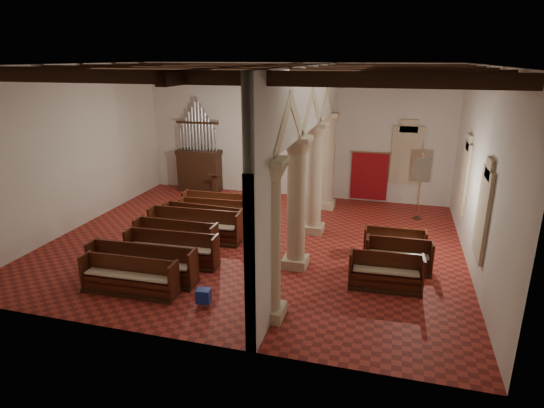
{
  "coord_description": "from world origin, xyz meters",
  "views": [
    {
      "loc": [
        4.52,
        -14.13,
        6.24
      ],
      "look_at": [
        0.5,
        0.5,
        1.3
      ],
      "focal_mm": 30.0,
      "sensor_mm": 36.0,
      "label": 1
    }
  ],
  "objects": [
    {
      "name": "nave_pew_3",
      "position": [
        -2.23,
        -1.57,
        0.37
      ],
      "size": [
        2.8,
        0.74,
        1.1
      ],
      "rotation": [
        0.0,
        0.0,
        0.0
      ],
      "color": "#311A0F",
      "rests_on": "floor"
    },
    {
      "name": "aisle_pew_2",
      "position": [
        4.75,
        0.04,
        0.32
      ],
      "size": [
        1.98,
        0.7,
        0.96
      ],
      "rotation": [
        0.0,
        0.0,
        0.03
      ],
      "color": "#311A0F",
      "rests_on": "floor"
    },
    {
      "name": "nave_pew_2",
      "position": [
        -1.97,
        -2.37,
        0.35
      ],
      "size": [
        2.99,
        0.84,
        1.05
      ],
      "rotation": [
        0.0,
        0.0,
        0.05
      ],
      "color": "#311A0F",
      "rests_on": "floor"
    },
    {
      "name": "hymnal_box_c",
      "position": [
        0.27,
        -0.21,
        0.26
      ],
      "size": [
        0.32,
        0.26,
        0.32
      ],
      "primitive_type": "cube",
      "rotation": [
        0.0,
        0.0,
        0.01
      ],
      "color": "#151F95",
      "rests_on": "floor"
    },
    {
      "name": "floor",
      "position": [
        0.0,
        0.0,
        0.0
      ],
      "size": [
        14.0,
        14.0,
        0.0
      ],
      "primitive_type": "plane",
      "color": "maroon",
      "rests_on": "ground"
    },
    {
      "name": "nave_pew_4",
      "position": [
        -2.09,
        -0.39,
        0.37
      ],
      "size": [
        3.33,
        0.87,
        1.13
      ],
      "rotation": [
        0.0,
        0.0,
        0.04
      ],
      "color": "#311A0F",
      "rests_on": "floor"
    },
    {
      "name": "nave_pew_0",
      "position": [
        -2.24,
        -4.34,
        0.34
      ],
      "size": [
        2.75,
        0.76,
        1.02
      ],
      "rotation": [
        0.0,
        0.0,
        0.03
      ],
      "color": "#311A0F",
      "rests_on": "floor"
    },
    {
      "name": "wall_right",
      "position": [
        7.0,
        0.0,
        3.0
      ],
      "size": [
        0.02,
        12.0,
        6.0
      ],
      "primitive_type": "cube",
      "color": "beige",
      "rests_on": "floor"
    },
    {
      "name": "dossal_curtain",
      "position": [
        3.5,
        5.92,
        1.17
      ],
      "size": [
        1.8,
        0.07,
        2.17
      ],
      "color": "#A01211",
      "rests_on": "floor"
    },
    {
      "name": "tube_heater_b",
      "position": [
        -1.92,
        -3.78,
        0.16
      ],
      "size": [
        0.88,
        0.44,
        0.09
      ],
      "primitive_type": "cylinder",
      "rotation": [
        0.0,
        1.57,
        0.4
      ],
      "color": "white",
      "rests_on": "floor"
    },
    {
      "name": "window_right_b",
      "position": [
        6.98,
        2.5,
        2.2
      ],
      "size": [
        0.03,
        1.0,
        2.2
      ],
      "primitive_type": "cube",
      "color": "#306D54",
      "rests_on": "wall_right"
    },
    {
      "name": "wall_back",
      "position": [
        0.0,
        6.0,
        3.0
      ],
      "size": [
        14.0,
        0.02,
        6.0
      ],
      "primitive_type": "cube",
      "color": "beige",
      "rests_on": "floor"
    },
    {
      "name": "processional_banner",
      "position": [
        5.59,
        4.09,
        0.84
      ],
      "size": [
        0.62,
        0.79,
        2.69
      ],
      "rotation": [
        0.0,
        0.0,
        0.03
      ],
      "color": "#311A0F",
      "rests_on": "floor"
    },
    {
      "name": "lectern",
      "position": [
        -3.3,
        4.47,
        0.5
      ],
      "size": [
        0.58,
        0.6,
        1.22
      ],
      "rotation": [
        0.0,
        0.0,
        -0.28
      ],
      "color": "#381E11",
      "rests_on": "floor"
    },
    {
      "name": "window_back",
      "position": [
        5.0,
        5.98,
        2.2
      ],
      "size": [
        1.0,
        0.03,
        2.2
      ],
      "primitive_type": "cube",
      "color": "#306D54",
      "rests_on": "wall_back"
    },
    {
      "name": "hymnal_box_b",
      "position": [
        -0.89,
        -1.76,
        0.26
      ],
      "size": [
        0.39,
        0.36,
        0.31
      ],
      "primitive_type": "cube",
      "rotation": [
        0.0,
        0.0,
        0.42
      ],
      "color": "navy",
      "rests_on": "floor"
    },
    {
      "name": "nave_pew_5",
      "position": [
        -2.15,
        0.44,
        0.33
      ],
      "size": [
        3.11,
        0.85,
        1.02
      ],
      "rotation": [
        0.0,
        0.0,
        -0.06
      ],
      "color": "#311A0F",
      "rests_on": "floor"
    },
    {
      "name": "ceiling",
      "position": [
        0.0,
        0.0,
        6.0
      ],
      "size": [
        14.0,
        14.0,
        0.0
      ],
      "primitive_type": "plane",
      "rotation": [
        3.14,
        0.0,
        0.0
      ],
      "color": "#321C10",
      "rests_on": "wall_back"
    },
    {
      "name": "nave_pew_1",
      "position": [
        -2.28,
        -3.6,
        0.36
      ],
      "size": [
        3.28,
        0.85,
        1.09
      ],
      "rotation": [
        0.0,
        0.0,
        0.04
      ],
      "color": "#311A0F",
      "rests_on": "floor"
    },
    {
      "name": "nave_pew_7",
      "position": [
        -2.26,
        2.15,
        0.33
      ],
      "size": [
        2.88,
        0.73,
        0.99
      ],
      "rotation": [
        0.0,
        0.0,
        0.02
      ],
      "color": "#311A0F",
      "rests_on": "floor"
    },
    {
      "name": "aisle_pew_0",
      "position": [
        4.54,
        -2.23,
        0.35
      ],
      "size": [
        2.05,
        0.79,
        1.05
      ],
      "rotation": [
        0.0,
        0.0,
        0.05
      ],
      "color": "#311A0F",
      "rests_on": "floor"
    },
    {
      "name": "aisle_pew_1",
      "position": [
        4.88,
        -0.98,
        0.34
      ],
      "size": [
        1.98,
        0.73,
        1.02
      ],
      "rotation": [
        0.0,
        0.0,
        0.03
      ],
      "color": "#311A0F",
      "rests_on": "floor"
    },
    {
      "name": "wall_left",
      "position": [
        -7.0,
        0.0,
        3.0
      ],
      "size": [
        0.02,
        12.0,
        6.0
      ],
      "primitive_type": "cube",
      "color": "beige",
      "rests_on": "floor"
    },
    {
      "name": "pipe_organ",
      "position": [
        -4.5,
        5.5,
        1.37
      ],
      "size": [
        2.1,
        0.85,
        4.4
      ],
      "color": "#311A0F",
      "rests_on": "floor"
    },
    {
      "name": "tube_heater_a",
      "position": [
        -3.14,
        -4.24,
        0.16
      ],
      "size": [
        1.0,
        0.23,
        0.1
      ],
      "primitive_type": "cylinder",
      "rotation": [
        0.0,
        1.57,
        -0.13
      ],
      "color": "white",
      "rests_on": "floor"
    },
    {
      "name": "arcade",
      "position": [
        1.8,
        0.0,
        3.56
      ],
      "size": [
        0.9,
        11.9,
        6.0
      ],
      "color": "#C8B394",
      "rests_on": "floor"
    },
    {
      "name": "window_right_a",
      "position": [
        6.98,
        -1.5,
        2.2
      ],
      "size": [
        0.03,
        1.0,
        2.2
      ],
      "primitive_type": "cube",
      "color": "#306D54",
      "rests_on": "wall_right"
    },
    {
      "name": "hymnal_box_a",
      "position": [
        -0.01,
        -4.42,
        0.28
      ],
      "size": [
        0.39,
        0.33,
        0.36
      ],
      "primitive_type": "cube",
      "rotation": [
        0.0,
        0.0,
        0.1
      ],
      "color": "navy",
      "rests_on": "floor"
    },
    {
      "name": "wall_front",
      "position": [
        0.0,
        -6.0,
        3.0
      ],
      "size": [
        14.0,
        0.02,
        6.0
      ],
      "primitive_type": "cube",
      "color": "beige",
      "rests_on": "floor"
    },
    {
      "name": "ceiling_beams",
      "position": [
        0.0,
        0.0,
        5.82
      ],
      "size": [
        13.8,
        11.8,
        0.3
      ],
      "primitive_type": null,
      "color": "#311A0F",
      "rests_on": "wall_back"
    },
    {
      "name": "nave_pew_6",
      "position": [
        -2.0,
        1.33,
        0.32
      ],
      "size": [
        2.89,
        0.74,
        0.97
      ],
      "rotation": [
        0.0,
        0.0,
        0.03
      ],
      "color": "#311A0F",
      "rests_on": "floor"
    }
  ]
}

